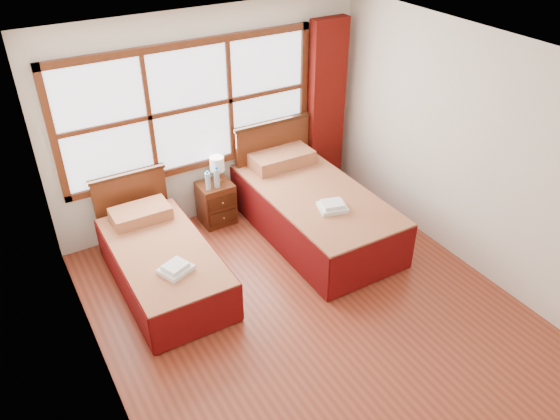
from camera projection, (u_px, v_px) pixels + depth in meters
floor at (309, 311)px, 5.63m from camera, size 4.50×4.50×0.00m
ceiling at (319, 63)px, 4.22m from camera, size 4.50×4.50×0.00m
wall_back at (210, 119)px, 6.56m from camera, size 4.00×0.00×4.00m
wall_left at (90, 277)px, 4.07m from camera, size 0.00×4.50×4.50m
wall_right at (471, 154)px, 5.78m from camera, size 0.00×4.50×4.50m
window at (191, 108)px, 6.31m from camera, size 3.16×0.06×1.56m
curtain at (326, 107)px, 7.21m from camera, size 0.50×0.16×2.30m
bed_left at (162, 261)px, 5.87m from camera, size 0.96×1.98×0.92m
bed_right at (312, 208)px, 6.65m from camera, size 1.17×2.26×1.14m
nightstand at (216, 203)px, 6.88m from camera, size 0.41×0.41×0.55m
towels_left at (176, 268)px, 5.38m from camera, size 0.37×0.35×0.09m
towels_right at (333, 206)px, 6.12m from camera, size 0.37×0.34×0.09m
lamp at (217, 165)px, 6.65m from camera, size 0.18×0.18×0.34m
bottle_near at (208, 181)px, 6.57m from camera, size 0.07×0.07×0.25m
bottle_far at (217, 178)px, 6.62m from camera, size 0.07×0.07×0.27m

